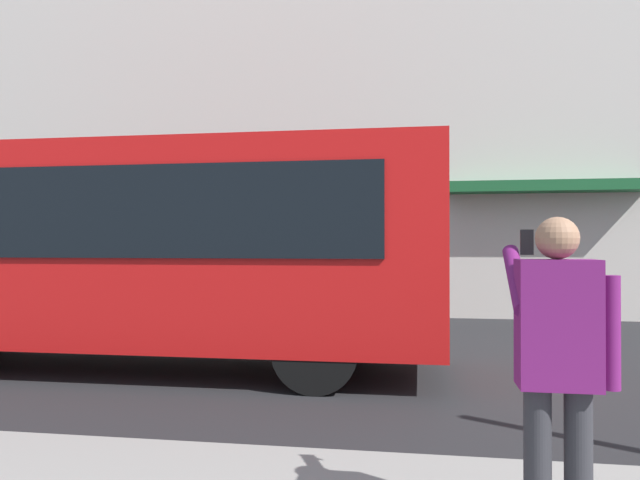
% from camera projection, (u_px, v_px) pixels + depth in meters
% --- Properties ---
extents(ground_plane, '(60.00, 60.00, 0.00)m').
position_uv_depth(ground_plane, '(361.00, 373.00, 8.11)').
color(ground_plane, '#232326').
extents(building_facade_far, '(28.00, 1.55, 12.00)m').
position_uv_depth(building_facade_far, '(388.00, 69.00, 14.86)').
color(building_facade_far, beige).
rests_on(building_facade_far, ground_plane).
extents(red_bus, '(9.05, 2.54, 3.08)m').
position_uv_depth(red_bus, '(117.00, 246.00, 8.55)').
color(red_bus, red).
rests_on(red_bus, ground_plane).
extents(pedestrian_photographer, '(0.53, 0.52, 1.70)m').
position_uv_depth(pedestrian_photographer, '(558.00, 354.00, 3.14)').
color(pedestrian_photographer, '#2D2D33').
rests_on(pedestrian_photographer, sidewalk_curb).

